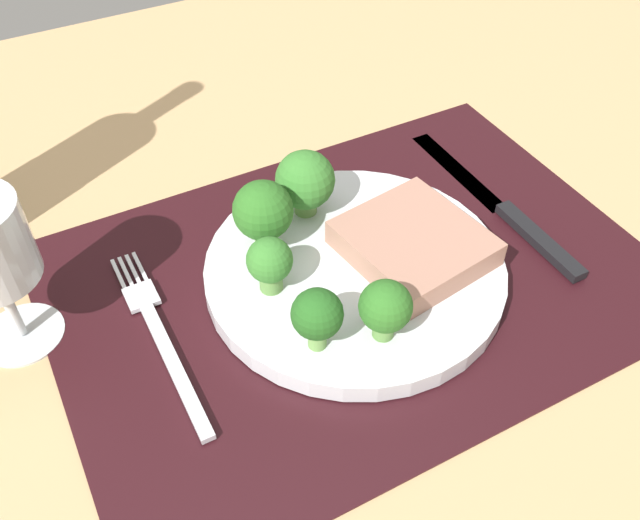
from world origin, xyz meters
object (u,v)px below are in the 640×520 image
object	(u,v)px
plate	(355,270)
steak	(414,243)
knife	(506,210)
fork	(160,335)

from	to	relation	value
plate	steak	distance (cm)	5.16
plate	knife	distance (cm)	15.77
fork	plate	bearing A→B (deg)	-4.48
plate	knife	bearing A→B (deg)	1.93
knife	plate	bearing A→B (deg)	-176.59
knife	fork	bearing A→B (deg)	179.87
plate	knife	xyz separation A→B (cm)	(15.75, 0.53, -0.50)
plate	fork	world-z (taller)	plate
fork	knife	distance (cm)	31.63
plate	fork	size ratio (longest dim) A/B	1.24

